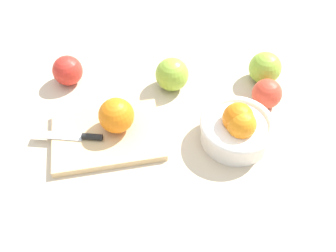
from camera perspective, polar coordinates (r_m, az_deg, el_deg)
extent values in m
plane|color=beige|center=(0.88, -0.72, 1.39)|extent=(2.40, 2.40, 0.00)
cylinder|color=white|center=(0.83, 10.36, -0.86)|extent=(0.15, 0.15, 0.05)
torus|color=white|center=(0.81, 10.62, 0.31)|extent=(0.16, 0.16, 0.02)
sphere|color=orange|center=(0.80, 10.67, 1.20)|extent=(0.07, 0.07, 0.07)
sphere|color=orange|center=(0.79, 11.19, 0.24)|extent=(0.06, 0.06, 0.06)
cube|color=#DBB77F|center=(0.84, -9.24, -1.46)|extent=(0.27, 0.22, 0.02)
sphere|color=orange|center=(0.82, -7.91, 1.60)|extent=(0.08, 0.08, 0.08)
cube|color=silver|center=(0.86, -16.47, -1.44)|extent=(0.11, 0.03, 0.00)
cylinder|color=black|center=(0.83, -11.52, -1.62)|extent=(0.05, 0.02, 0.01)
sphere|color=red|center=(0.97, -15.11, 8.20)|extent=(0.08, 0.08, 0.08)
sphere|color=#8EB738|center=(0.93, 0.62, 7.90)|extent=(0.08, 0.08, 0.08)
sphere|color=#8EB738|center=(0.98, 14.61, 8.59)|extent=(0.08, 0.08, 0.08)
sphere|color=#D6422D|center=(0.92, 14.89, 4.81)|extent=(0.07, 0.07, 0.07)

